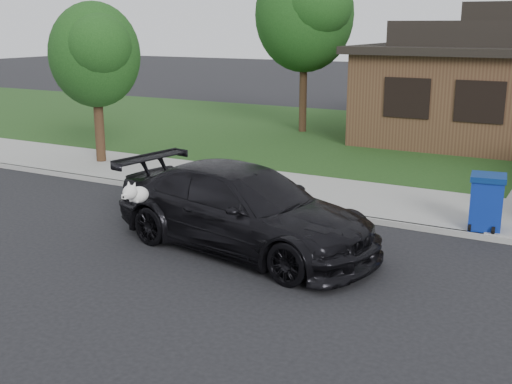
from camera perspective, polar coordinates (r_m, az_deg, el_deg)
The scene contains 8 objects.
ground at distance 11.35m, azimuth -2.75°, elevation -6.35°, with size 120.00×120.00×0.00m, color black.
sidewalk at distance 15.60m, azimuth 6.86°, elevation -0.31°, with size 60.00×3.00×0.12m, color gray.
curb at distance 14.27m, azimuth 4.59°, elevation -1.68°, with size 60.00×0.12×0.12m, color gray.
lawn at distance 23.05m, azimuth 14.38°, elevation 4.23°, with size 60.00×13.00×0.13m, color #193814.
sedan at distance 11.81m, azimuth -1.12°, elevation -1.53°, with size 5.60×3.02×1.54m.
recycling_bin at distance 13.45m, azimuth 19.80°, elevation -0.81°, with size 0.75×0.76×1.10m.
tree_0 at distance 24.02m, azimuth 4.58°, elevation 15.63°, with size 3.78×3.60×6.34m.
tree_2 at distance 19.17m, azimuth -14.05°, elevation 11.87°, with size 2.73×2.60×4.59m.
Camera 1 is at (5.56, -9.01, 4.07)m, focal length 45.00 mm.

